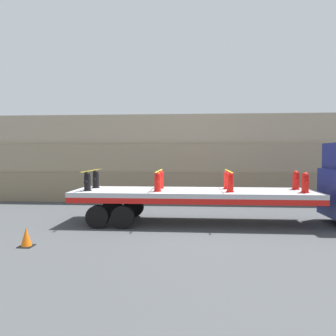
{
  "coord_description": "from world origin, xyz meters",
  "views": [
    {
      "loc": [
        -0.04,
        -12.73,
        2.71
      ],
      "look_at": [
        -1.0,
        0.0,
        2.15
      ],
      "focal_mm": 35.0,
      "sensor_mm": 36.0,
      "label": 1
    }
  ],
  "objects": [
    {
      "name": "fire_hydrant_black_near_0",
      "position": [
        -4.05,
        -0.54,
        1.65
      ],
      "size": [
        0.31,
        0.53,
        0.75
      ],
      "color": "black",
      "rests_on": "flatbed_trailer"
    },
    {
      "name": "cargo_strap_front",
      "position": [
        1.35,
        0.0,
        2.04
      ],
      "size": [
        0.05,
        2.66,
        0.01
      ],
      "color": "yellow",
      "rests_on": "fire_hydrant_red_near_2"
    },
    {
      "name": "fire_hydrant_red_far_1",
      "position": [
        -1.35,
        0.54,
        1.65
      ],
      "size": [
        0.31,
        0.53,
        0.75
      ],
      "color": "red",
      "rests_on": "flatbed_trailer"
    },
    {
      "name": "traffic_cone",
      "position": [
        -4.87,
        -3.63,
        0.28
      ],
      "size": [
        0.4,
        0.4,
        0.57
      ],
      "color": "black",
      "rests_on": "ground_plane"
    },
    {
      "name": "rock_cliff",
      "position": [
        0.0,
        6.67,
        2.44
      ],
      "size": [
        60.0,
        3.3,
        4.89
      ],
      "color": "#84755B",
      "rests_on": "ground_plane"
    },
    {
      "name": "fire_hydrant_red_far_3",
      "position": [
        4.05,
        0.54,
        1.65
      ],
      "size": [
        0.31,
        0.53,
        0.75
      ],
      "color": "red",
      "rests_on": "flatbed_trailer"
    },
    {
      "name": "flatbed_trailer",
      "position": [
        -0.49,
        0.0,
        1.06
      ],
      "size": [
        9.29,
        2.56,
        1.29
      ],
      "color": "#B2B2B7",
      "rests_on": "ground_plane"
    },
    {
      "name": "cargo_strap_middle",
      "position": [
        -1.35,
        0.0,
        2.04
      ],
      "size": [
        0.05,
        2.66,
        0.01
      ],
      "color": "yellow",
      "rests_on": "fire_hydrant_red_near_1"
    },
    {
      "name": "ground_plane",
      "position": [
        0.0,
        0.0,
        0.0
      ],
      "size": [
        120.0,
        120.0,
        0.0
      ],
      "primitive_type": "plane",
      "color": "#3F4244"
    },
    {
      "name": "cargo_strap_rear",
      "position": [
        -4.05,
        0.0,
        2.04
      ],
      "size": [
        0.05,
        2.66,
        0.01
      ],
      "color": "yellow",
      "rests_on": "fire_hydrant_black_near_0"
    },
    {
      "name": "fire_hydrant_red_near_2",
      "position": [
        1.35,
        -0.54,
        1.65
      ],
      "size": [
        0.31,
        0.53,
        0.75
      ],
      "color": "red",
      "rests_on": "flatbed_trailer"
    },
    {
      "name": "fire_hydrant_red_near_1",
      "position": [
        -1.35,
        -0.54,
        1.65
      ],
      "size": [
        0.31,
        0.53,
        0.75
      ],
      "color": "red",
      "rests_on": "flatbed_trailer"
    },
    {
      "name": "fire_hydrant_red_far_2",
      "position": [
        1.35,
        0.54,
        1.65
      ],
      "size": [
        0.31,
        0.53,
        0.75
      ],
      "color": "red",
      "rests_on": "flatbed_trailer"
    },
    {
      "name": "fire_hydrant_red_near_3",
      "position": [
        4.05,
        -0.54,
        1.65
      ],
      "size": [
        0.31,
        0.53,
        0.75
      ],
      "color": "red",
      "rests_on": "flatbed_trailer"
    },
    {
      "name": "fire_hydrant_black_far_0",
      "position": [
        -4.05,
        0.54,
        1.65
      ],
      "size": [
        0.31,
        0.53,
        0.75
      ],
      "color": "black",
      "rests_on": "flatbed_trailer"
    }
  ]
}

